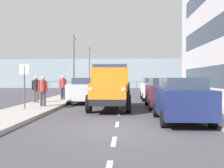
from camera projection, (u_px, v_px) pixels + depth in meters
name	position (u px, v px, depth m)	size (l,w,h in m)	color
ground_plane	(122.00, 99.00, 21.32)	(80.00, 80.00, 0.00)	#423F44
sidewalk_left	(180.00, 98.00, 21.07)	(2.46, 41.91, 0.15)	#9E9993
sidewalk_right	(66.00, 98.00, 21.56)	(2.46, 41.91, 0.15)	#9E9993
road_centreline_markings	(122.00, 100.00, 20.23)	(0.12, 37.53, 0.01)	silver
sea_horizon	(124.00, 73.00, 45.18)	(80.00, 0.80, 5.00)	#84939E
seawall_railing	(124.00, 83.00, 41.62)	(28.08, 0.08, 1.20)	#4C5156
truck_vintage_orange	(110.00, 88.00, 14.12)	(2.17, 5.64, 2.43)	black
car_navy_kerbside_near	(181.00, 99.00, 10.20)	(1.83, 4.00, 1.72)	navy
car_maroon_kerbside_1	(163.00, 92.00, 15.01)	(1.83, 4.35, 1.72)	maroon
car_white_kerbside_2	(153.00, 89.00, 20.30)	(1.88, 3.81, 1.72)	white
car_silver_oppositeside_0	(86.00, 90.00, 17.99)	(1.94, 4.21, 1.72)	#B7BABF
pedestrian_near_railing	(43.00, 89.00, 14.61)	(0.53, 0.34, 1.65)	#383342
pedestrian_with_bag	(36.00, 87.00, 16.76)	(0.53, 0.34, 1.67)	#4C473D
pedestrian_strolling	(63.00, 85.00, 19.21)	(0.53, 0.34, 1.76)	black
pedestrian_in_dark_coat	(62.00, 85.00, 21.82)	(0.53, 0.34, 1.68)	#383342
lamp_post_promenade	(74.00, 58.00, 25.06)	(0.32, 1.14, 5.66)	#59595B
lamp_post_far	(89.00, 63.00, 35.50)	(0.32, 1.14, 5.84)	#59595B
street_sign	(24.00, 79.00, 13.41)	(0.50, 0.07, 2.25)	#4C4C4C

